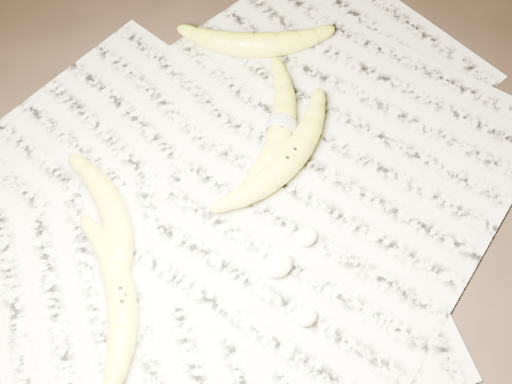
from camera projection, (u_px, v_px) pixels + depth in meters
ground at (249, 216)px, 0.97m from camera, size 3.00×3.00×0.00m
newspaper_patch at (242, 194)px, 0.99m from camera, size 0.90×0.70×0.01m
banana_left_a at (121, 300)px, 0.88m from camera, size 0.16×0.22×0.04m
banana_left_b at (115, 218)px, 0.94m from camera, size 0.13×0.21×0.04m
banana_center at (289, 159)px, 0.99m from camera, size 0.23×0.11×0.04m
banana_taped at (281, 126)px, 1.02m from camera, size 0.21×0.18×0.04m
banana_upper_a at (255, 44)px, 1.10m from camera, size 0.20×0.18×0.04m
measuring_tape at (281, 126)px, 1.02m from camera, size 0.03×0.04×0.05m
flesh_chunk_a at (278, 263)px, 0.91m from camera, size 0.04×0.03×0.02m
flesh_chunk_b at (307, 316)px, 0.88m from camera, size 0.03×0.02×0.02m
flesh_chunk_c at (306, 235)px, 0.94m from camera, size 0.03×0.03×0.02m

